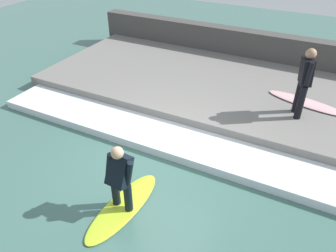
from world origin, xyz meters
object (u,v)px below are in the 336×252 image
surfboard_riding (123,207)px  surfer_waiting_near (304,79)px  surfer_riding (120,175)px  surfboard_waiting_near (307,103)px

surfboard_riding → surfer_waiting_near: size_ratio=1.19×
surfer_riding → surfboard_waiting_near: (4.82, -2.50, -0.38)m
surfboard_riding → surfer_riding: bearing=0.0°
surfboard_waiting_near → surfer_waiting_near: bearing=166.3°
surfer_riding → surfer_waiting_near: 4.79m
surfer_riding → surfboard_waiting_near: bearing=-27.4°
surfboard_riding → surfboard_waiting_near: bearing=-27.4°
surfboard_riding → surfboard_waiting_near: 5.44m
surfer_riding → surfboard_waiting_near: surfer_riding is taller
surfboard_riding → surfer_waiting_near: (4.15, -2.33, 1.31)m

